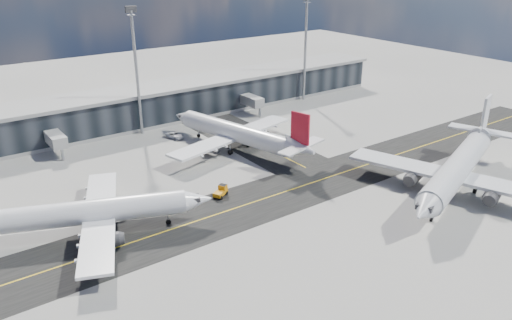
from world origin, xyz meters
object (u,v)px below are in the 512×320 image
Objects in this scene: airliner_af at (89,212)px; airliner_near at (458,167)px; baggage_tug at (221,191)px; airliner_redtail at (238,133)px; service_van at (175,135)px.

airliner_af is 62.71m from airliner_near.
baggage_tug is (22.76, -0.74, -2.67)m from airliner_af.
airliner_near is (21.03, -38.71, 0.50)m from airliner_redtail.
service_van is at bearing 157.34° from airliner_af.
airliner_redtail is at bearing 8.75° from airliner_near.
airliner_af is at bearing -171.15° from airliner_redtail.
airliner_redtail is 0.90× the size of airliner_near.
baggage_tug is at bearing -145.46° from airliner_redtail.
airliner_redtail is at bearing -79.33° from service_van.
airliner_near reaches higher than airliner_af.
baggage_tug is 31.99m from service_van.
airliner_redtail reaches higher than airliner_af.
baggage_tug is (-35.55, 22.33, -3.40)m from airliner_near.
airliner_near reaches higher than airliner_redtail.
baggage_tug is 0.69× the size of service_van.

